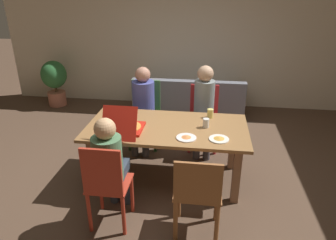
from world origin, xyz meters
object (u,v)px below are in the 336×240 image
object	(u,v)px
chair_1	(107,184)
plate_0	(186,137)
person_0	(143,103)
person_2	(204,103)
dining_table	(167,134)
drinking_glass_0	(206,123)
chair_2	(203,115)
pizza_box_0	(126,127)
drinking_glass_1	(210,113)
potted_plant	(55,80)
chair_3	(197,194)
chair_0	(145,111)
couch	(189,102)
person_1	(110,161)
plate_1	(219,139)

from	to	relation	value
chair_1	plate_0	size ratio (longest dim) A/B	4.29
person_0	person_2	world-z (taller)	person_2
dining_table	drinking_glass_0	world-z (taller)	drinking_glass_0
chair_2	plate_0	world-z (taller)	chair_2
pizza_box_0	plate_0	xyz separation A→B (m)	(0.71, -0.09, -0.04)
drinking_glass_1	potted_plant	xyz separation A→B (m)	(-3.11, 1.99, -0.25)
chair_3	pizza_box_0	bearing A→B (deg)	139.52
dining_table	drinking_glass_0	size ratio (longest dim) A/B	17.58
chair_2	person_2	world-z (taller)	person_2
chair_0	couch	xyz separation A→B (m)	(0.59, 1.19, -0.26)
dining_table	chair_1	xyz separation A→B (m)	(-0.46, -0.95, -0.10)
dining_table	person_1	bearing A→B (deg)	-120.20
person_1	drinking_glass_1	world-z (taller)	person_1
plate_1	dining_table	bearing A→B (deg)	156.51
chair_1	chair_3	distance (m)	0.88
pizza_box_0	person_0	bearing A→B (deg)	90.22
chair_1	chair_2	world-z (taller)	chair_1
chair_1	drinking_glass_0	bearing A→B (deg)	46.82
pizza_box_0	plate_1	world-z (taller)	pizza_box_0
pizza_box_0	plate_1	size ratio (longest dim) A/B	2.52
dining_table	chair_0	distance (m)	1.05
person_1	pizza_box_0	bearing A→B (deg)	89.64
person_2	potted_plant	distance (m)	3.38
plate_1	plate_0	bearing A→B (deg)	-177.41
person_0	pizza_box_0	size ratio (longest dim) A/B	2.22
chair_3	pizza_box_0	distance (m)	1.19
chair_0	potted_plant	distance (m)	2.55
plate_1	potted_plant	xyz separation A→B (m)	(-3.21, 2.59, -0.20)
pizza_box_0	plate_0	world-z (taller)	pizza_box_0
plate_1	potted_plant	distance (m)	4.13
person_2	couch	xyz separation A→B (m)	(-0.30, 1.32, -0.48)
person_0	drinking_glass_1	size ratio (longest dim) A/B	10.73
person_0	chair_2	bearing A→B (deg)	11.47
chair_3	couch	size ratio (longest dim) A/B	0.45
dining_table	drinking_glass_1	distance (m)	0.63
chair_0	potted_plant	bearing A→B (deg)	147.00
dining_table	couch	xyz separation A→B (m)	(0.12, 2.12, -0.37)
chair_1	person_2	bearing A→B (deg)	63.38
chair_2	pizza_box_0	distance (m)	1.47
person_1	couch	bearing A→B (deg)	78.65
dining_table	pizza_box_0	bearing A→B (deg)	-157.08
chair_1	drinking_glass_0	xyz separation A→B (m)	(0.93, 0.99, 0.26)
chair_0	chair_1	bearing A→B (deg)	-90.00
drinking_glass_1	couch	bearing A→B (deg)	102.23
chair_1	chair_2	xyz separation A→B (m)	(0.88, 1.91, -0.02)
dining_table	person_0	distance (m)	0.91
dining_table	drinking_glass_0	xyz separation A→B (m)	(0.46, 0.04, 0.16)
dining_table	person_1	world-z (taller)	person_1
chair_0	drinking_glass_1	size ratio (longest dim) A/B	8.57
dining_table	drinking_glass_1	size ratio (longest dim) A/B	16.72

